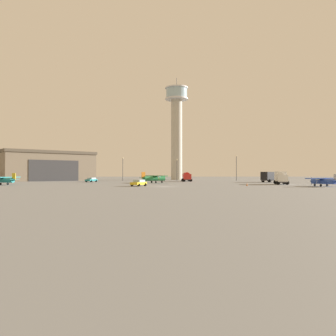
% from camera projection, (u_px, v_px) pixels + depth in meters
% --- Properties ---
extents(ground_plane, '(400.00, 400.00, 0.00)m').
position_uv_depth(ground_plane, '(164.00, 187.00, 69.82)').
color(ground_plane, slate).
extents(control_tower, '(9.60, 9.60, 42.87)m').
position_uv_depth(control_tower, '(177.00, 123.00, 142.31)').
color(control_tower, '#B2AD9E').
rests_on(control_tower, ground_plane).
extents(hangar, '(40.05, 38.25, 10.70)m').
position_uv_depth(hangar, '(43.00, 166.00, 126.45)').
color(hangar, '#7A6B56').
rests_on(hangar, ground_plane).
extents(airplane_teal, '(7.23, 9.09, 2.78)m').
position_uv_depth(airplane_teal, '(4.00, 179.00, 78.39)').
color(airplane_teal, teal).
rests_on(airplane_teal, ground_plane).
extents(airplane_green, '(7.78, 9.66, 3.07)m').
position_uv_depth(airplane_green, '(154.00, 178.00, 93.95)').
color(airplane_green, '#287A42').
rests_on(airplane_green, ground_plane).
extents(airplane_blue, '(8.40, 6.69, 2.57)m').
position_uv_depth(airplane_blue, '(324.00, 181.00, 69.82)').
color(airplane_blue, '#2847A8').
rests_on(airplane_blue, ground_plane).
extents(truck_box_white, '(3.94, 6.67, 3.18)m').
position_uv_depth(truck_box_white, '(281.00, 177.00, 83.03)').
color(truck_box_white, '#38383D').
rests_on(truck_box_white, ground_plane).
extents(truck_box_black, '(6.08, 5.74, 3.15)m').
position_uv_depth(truck_box_black, '(269.00, 177.00, 102.72)').
color(truck_box_black, '#38383D').
rests_on(truck_box_black, ground_plane).
extents(truck_fuel_tanker_red, '(3.37, 5.62, 3.04)m').
position_uv_depth(truck_fuel_tanker_red, '(186.00, 176.00, 111.65)').
color(truck_fuel_tanker_red, '#38383D').
rests_on(truck_fuel_tanker_red, ground_plane).
extents(car_teal, '(3.31, 4.68, 1.37)m').
position_uv_depth(car_teal, '(91.00, 180.00, 104.65)').
color(car_teal, teal).
rests_on(car_teal, ground_plane).
extents(car_yellow, '(3.49, 4.42, 1.37)m').
position_uv_depth(car_yellow, '(139.00, 183.00, 71.68)').
color(car_yellow, gold).
rests_on(car_yellow, ground_plane).
extents(light_post_west, '(0.44, 0.44, 9.32)m').
position_uv_depth(light_post_west, '(236.00, 166.00, 122.57)').
color(light_post_west, '#38383D').
rests_on(light_post_west, ground_plane).
extents(light_post_east, '(0.44, 0.44, 8.33)m').
position_uv_depth(light_post_east, '(123.00, 167.00, 120.01)').
color(light_post_east, '#38383D').
rests_on(light_post_east, ground_plane).
extents(light_post_north, '(0.44, 0.44, 7.71)m').
position_uv_depth(light_post_north, '(177.00, 168.00, 119.27)').
color(light_post_north, '#38383D').
rests_on(light_post_north, ground_plane).
extents(traffic_cone_near_left, '(0.36, 0.36, 0.67)m').
position_uv_depth(traffic_cone_near_left, '(247.00, 184.00, 73.17)').
color(traffic_cone_near_left, black).
rests_on(traffic_cone_near_left, ground_plane).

